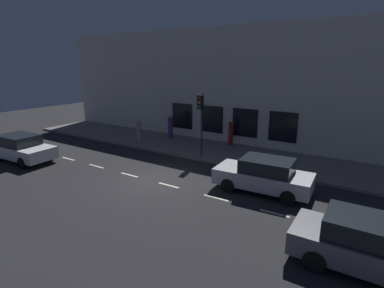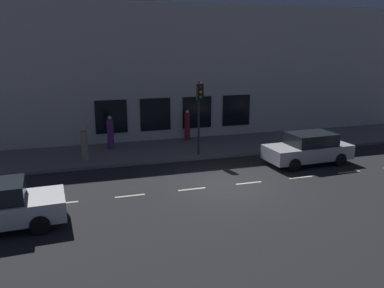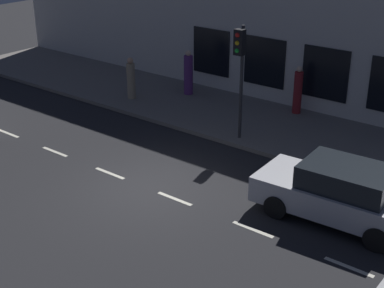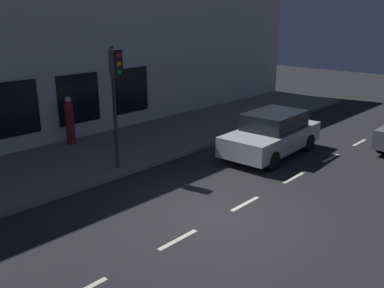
# 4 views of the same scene
# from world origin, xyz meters

# --- Properties ---
(ground_plane) EXTENTS (60.00, 60.00, 0.00)m
(ground_plane) POSITION_xyz_m (0.00, 0.00, 0.00)
(ground_plane) COLOR #232326
(sidewalk) EXTENTS (4.50, 32.00, 0.15)m
(sidewalk) POSITION_xyz_m (6.25, 0.00, 0.07)
(sidewalk) COLOR slate
(sidewalk) RESTS_ON ground
(building_facade) EXTENTS (0.65, 32.00, 8.27)m
(building_facade) POSITION_xyz_m (8.80, -0.00, 4.12)
(building_facade) COLOR beige
(building_facade) RESTS_ON ground
(lane_centre_line) EXTENTS (0.12, 27.20, 0.01)m
(lane_centre_line) POSITION_xyz_m (0.00, -1.00, 0.00)
(lane_centre_line) COLOR beige
(lane_centre_line) RESTS_ON ground
(traffic_light) EXTENTS (0.45, 0.32, 3.90)m
(traffic_light) POSITION_xyz_m (4.41, -0.15, 3.00)
(traffic_light) COLOR #2D2D30
(traffic_light) RESTS_ON sidewalk
(parked_car_1) EXTENTS (2.09, 4.41, 1.58)m
(parked_car_1) POSITION_xyz_m (1.81, -5.08, 0.79)
(parked_car_1) COLOR #B7B7BC
(parked_car_1) RESTS_ON ground
(pedestrian_0) EXTENTS (0.48, 0.48, 1.87)m
(pedestrian_0) POSITION_xyz_m (7.17, 4.19, 1.02)
(pedestrian_0) COLOR #5B2D70
(pedestrian_0) RESTS_ON sidewalk
(pedestrian_1) EXTENTS (0.48, 0.48, 1.72)m
(pedestrian_1) POSITION_xyz_m (5.28, 5.69, 0.96)
(pedestrian_1) COLOR gray
(pedestrian_1) RESTS_ON sidewalk
(pedestrian_2) EXTENTS (0.45, 0.45, 1.85)m
(pedestrian_2) POSITION_xyz_m (7.94, -0.52, 1.02)
(pedestrian_2) COLOR maroon
(pedestrian_2) RESTS_ON sidewalk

